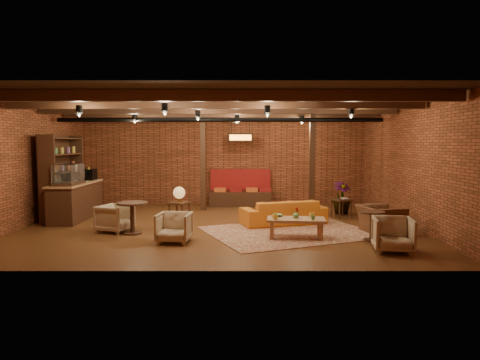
{
  "coord_description": "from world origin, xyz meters",
  "views": [
    {
      "loc": [
        0.59,
        -11.12,
        2.18
      ],
      "look_at": [
        0.59,
        0.2,
        1.19
      ],
      "focal_mm": 32.0,
      "sensor_mm": 36.0,
      "label": 1
    }
  ],
  "objects_px": {
    "coffee_table": "(295,220)",
    "armchair_a": "(115,217)",
    "plant_tall": "(342,166)",
    "round_table_right": "(372,221)",
    "side_table_book": "(341,200)",
    "side_table_lamp": "(179,196)",
    "sofa": "(283,212)",
    "armchair_b": "(174,226)",
    "round_table_left": "(132,212)",
    "armchair_right": "(381,215)",
    "armchair_far": "(393,233)"
  },
  "relations": [
    {
      "from": "round_table_right",
      "to": "armchair_far",
      "type": "relative_size",
      "value": 0.86
    },
    {
      "from": "sofa",
      "to": "armchair_a",
      "type": "height_order",
      "value": "armchair_a"
    },
    {
      "from": "round_table_right",
      "to": "round_table_left",
      "type": "bearing_deg",
      "value": 172.54
    },
    {
      "from": "round_table_right",
      "to": "plant_tall",
      "type": "bearing_deg",
      "value": 87.13
    },
    {
      "from": "side_table_book",
      "to": "side_table_lamp",
      "type": "bearing_deg",
      "value": -167.77
    },
    {
      "from": "armchair_right",
      "to": "side_table_book",
      "type": "distance_m",
      "value": 2.16
    },
    {
      "from": "round_table_right",
      "to": "armchair_a",
      "type": "bearing_deg",
      "value": 170.91
    },
    {
      "from": "side_table_book",
      "to": "plant_tall",
      "type": "height_order",
      "value": "plant_tall"
    },
    {
      "from": "round_table_right",
      "to": "armchair_far",
      "type": "height_order",
      "value": "armchair_far"
    },
    {
      "from": "side_table_lamp",
      "to": "coffee_table",
      "type": "bearing_deg",
      "value": -29.74
    },
    {
      "from": "side_table_lamp",
      "to": "armchair_right",
      "type": "distance_m",
      "value": 5.17
    },
    {
      "from": "round_table_left",
      "to": "side_table_lamp",
      "type": "bearing_deg",
      "value": 52.32
    },
    {
      "from": "side_table_lamp",
      "to": "armchair_b",
      "type": "xyz_separation_m",
      "value": [
        0.18,
        -2.11,
        -0.41
      ]
    },
    {
      "from": "sofa",
      "to": "coffee_table",
      "type": "xyz_separation_m",
      "value": [
        0.11,
        -1.64,
        0.07
      ]
    },
    {
      "from": "side_table_book",
      "to": "armchair_far",
      "type": "xyz_separation_m",
      "value": [
        0.11,
        -3.91,
        -0.13
      ]
    },
    {
      "from": "side_table_lamp",
      "to": "side_table_book",
      "type": "distance_m",
      "value": 4.69
    },
    {
      "from": "round_table_right",
      "to": "armchair_b",
      "type": "bearing_deg",
      "value": -177.98
    },
    {
      "from": "side_table_book",
      "to": "round_table_right",
      "type": "xyz_separation_m",
      "value": [
        -0.02,
        -2.95,
        -0.07
      ]
    },
    {
      "from": "sofa",
      "to": "side_table_lamp",
      "type": "relative_size",
      "value": 2.22
    },
    {
      "from": "sofa",
      "to": "armchair_far",
      "type": "height_order",
      "value": "armchair_far"
    },
    {
      "from": "side_table_lamp",
      "to": "armchair_a",
      "type": "xyz_separation_m",
      "value": [
        -1.44,
        -1.0,
        -0.4
      ]
    },
    {
      "from": "armchair_b",
      "to": "side_table_book",
      "type": "xyz_separation_m",
      "value": [
        4.39,
        3.1,
        0.15
      ]
    },
    {
      "from": "armchair_a",
      "to": "armchair_right",
      "type": "height_order",
      "value": "armchair_right"
    },
    {
      "from": "plant_tall",
      "to": "armchair_a",
      "type": "bearing_deg",
      "value": -156.8
    },
    {
      "from": "sofa",
      "to": "side_table_book",
      "type": "xyz_separation_m",
      "value": [
        1.79,
        1.01,
        0.18
      ]
    },
    {
      "from": "armchair_b",
      "to": "armchair_right",
      "type": "relative_size",
      "value": 0.72
    },
    {
      "from": "armchair_b",
      "to": "armchair_right",
      "type": "bearing_deg",
      "value": 17.41
    },
    {
      "from": "sofa",
      "to": "plant_tall",
      "type": "xyz_separation_m",
      "value": [
        1.95,
        1.67,
        1.15
      ]
    },
    {
      "from": "sofa",
      "to": "armchair_right",
      "type": "distance_m",
      "value": 2.51
    },
    {
      "from": "armchair_a",
      "to": "side_table_book",
      "type": "distance_m",
      "value": 6.33
    },
    {
      "from": "armchair_a",
      "to": "plant_tall",
      "type": "height_order",
      "value": "plant_tall"
    },
    {
      "from": "plant_tall",
      "to": "armchair_right",
      "type": "bearing_deg",
      "value": -83.9
    },
    {
      "from": "sofa",
      "to": "armchair_right",
      "type": "height_order",
      "value": "armchair_right"
    },
    {
      "from": "armchair_right",
      "to": "plant_tall",
      "type": "height_order",
      "value": "plant_tall"
    },
    {
      "from": "side_table_book",
      "to": "armchair_far",
      "type": "distance_m",
      "value": 3.91
    },
    {
      "from": "coffee_table",
      "to": "side_table_book",
      "type": "height_order",
      "value": "coffee_table"
    },
    {
      "from": "round_table_left",
      "to": "side_table_book",
      "type": "distance_m",
      "value": 5.96
    },
    {
      "from": "sofa",
      "to": "round_table_left",
      "type": "relative_size",
      "value": 2.94
    },
    {
      "from": "sofa",
      "to": "armchair_b",
      "type": "xyz_separation_m",
      "value": [
        -2.6,
        -2.09,
        0.03
      ]
    },
    {
      "from": "coffee_table",
      "to": "round_table_left",
      "type": "relative_size",
      "value": 1.8
    },
    {
      "from": "armchair_right",
      "to": "round_table_right",
      "type": "height_order",
      "value": "armchair_right"
    },
    {
      "from": "armchair_a",
      "to": "round_table_right",
      "type": "relative_size",
      "value": 1.12
    },
    {
      "from": "plant_tall",
      "to": "coffee_table",
      "type": "bearing_deg",
      "value": -119.1
    },
    {
      "from": "coffee_table",
      "to": "side_table_book",
      "type": "bearing_deg",
      "value": 57.64
    },
    {
      "from": "round_table_left",
      "to": "plant_tall",
      "type": "height_order",
      "value": "plant_tall"
    },
    {
      "from": "coffee_table",
      "to": "side_table_book",
      "type": "xyz_separation_m",
      "value": [
        1.68,
        2.65,
        0.11
      ]
    },
    {
      "from": "coffee_table",
      "to": "round_table_left",
      "type": "bearing_deg",
      "value": 173.74
    },
    {
      "from": "coffee_table",
      "to": "armchair_a",
      "type": "height_order",
      "value": "armchair_a"
    },
    {
      "from": "armchair_b",
      "to": "round_table_right",
      "type": "xyz_separation_m",
      "value": [
        4.38,
        0.15,
        0.08
      ]
    },
    {
      "from": "coffee_table",
      "to": "armchair_a",
      "type": "xyz_separation_m",
      "value": [
        -4.33,
        0.66,
        -0.03
      ]
    }
  ]
}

